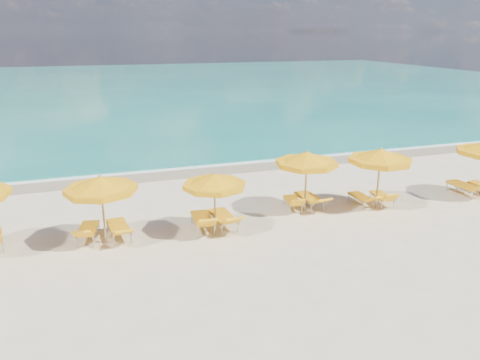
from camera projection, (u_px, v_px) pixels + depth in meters
name	position (u px, v px, depth m)	size (l,w,h in m)	color
ground_plane	(253.00, 223.00, 17.23)	(120.00, 120.00, 0.00)	beige
ocean	(128.00, 86.00, 60.68)	(120.00, 80.00, 0.30)	#157A6A
wet_sand_band	(204.00, 169.00, 23.93)	(120.00, 2.60, 0.01)	tan
foam_line	(200.00, 165.00, 24.66)	(120.00, 1.20, 0.03)	white
whitecap_near	(80.00, 138.00, 30.83)	(14.00, 0.36, 0.05)	white
whitecap_far	(246.00, 111.00, 41.34)	(18.00, 0.30, 0.05)	white
umbrella_1	(101.00, 185.00, 14.97)	(2.36, 2.36, 2.38)	tan
umbrella_2	(214.00, 181.00, 15.81)	(2.31, 2.31, 2.22)	tan
umbrella_3	(307.00, 159.00, 17.80)	(2.83, 2.83, 2.44)	tan
umbrella_4	(380.00, 156.00, 18.04)	(3.17, 3.17, 2.49)	tan
lounger_1_left	(88.00, 234.00, 15.75)	(0.90, 1.87, 0.80)	#A5A8AD
lounger_1_right	(119.00, 231.00, 15.91)	(0.82, 2.00, 0.77)	#A5A8AD
lounger_2_left	(203.00, 224.00, 16.53)	(0.79, 2.01, 0.89)	#A5A8AD
lounger_2_right	(223.00, 221.00, 16.75)	(0.78, 2.05, 0.84)	#A5A8AD
lounger_3_left	(293.00, 204.00, 18.51)	(0.85, 1.67, 0.76)	#A5A8AD
lounger_3_right	(310.00, 202.00, 18.71)	(0.78, 2.00, 0.75)	#A5A8AD
lounger_4_left	(362.00, 200.00, 18.97)	(0.58, 1.63, 0.68)	#A5A8AD
lounger_4_right	(382.00, 200.00, 19.00)	(0.82, 1.71, 0.79)	#A5A8AD
lounger_5_left	(465.00, 190.00, 20.09)	(0.75, 1.96, 0.92)	#A5A8AD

